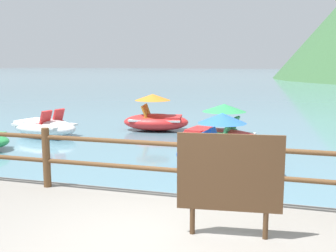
% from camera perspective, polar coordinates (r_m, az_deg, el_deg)
% --- Properties ---
extents(ground_plane, '(200.00, 200.00, 0.00)m').
position_cam_1_polar(ground_plane, '(43.98, 14.74, 5.63)').
color(ground_plane, slate).
extents(dock_railing, '(23.92, 0.12, 0.95)m').
position_cam_1_polar(dock_railing, '(5.76, 3.61, -4.98)').
color(dock_railing, brown).
rests_on(dock_railing, promenade_dock).
extents(sign_board, '(1.18, 0.18, 1.19)m').
position_cam_1_polar(sign_board, '(4.60, 8.66, -6.76)').
color(sign_board, beige).
rests_on(sign_board, promenade_dock).
extents(pedal_boat_0, '(2.45, 1.66, 1.27)m').
position_cam_1_polar(pedal_boat_0, '(14.15, -1.73, 1.14)').
color(pedal_boat_0, red).
rests_on(pedal_boat_0, ground).
extents(pedal_boat_2, '(2.60, 1.77, 1.19)m').
position_cam_1_polar(pedal_boat_2, '(11.81, 7.32, -0.73)').
color(pedal_boat_2, red).
rests_on(pedal_boat_2, ground).
extents(pedal_boat_3, '(2.47, 1.41, 1.28)m').
position_cam_1_polar(pedal_boat_3, '(8.92, 8.23, -3.71)').
color(pedal_boat_3, blue).
rests_on(pedal_boat_3, ground).
extents(pedal_boat_6, '(2.63, 1.88, 0.88)m').
position_cam_1_polar(pedal_boat_6, '(13.69, -16.99, -0.12)').
color(pedal_boat_6, white).
rests_on(pedal_boat_6, ground).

